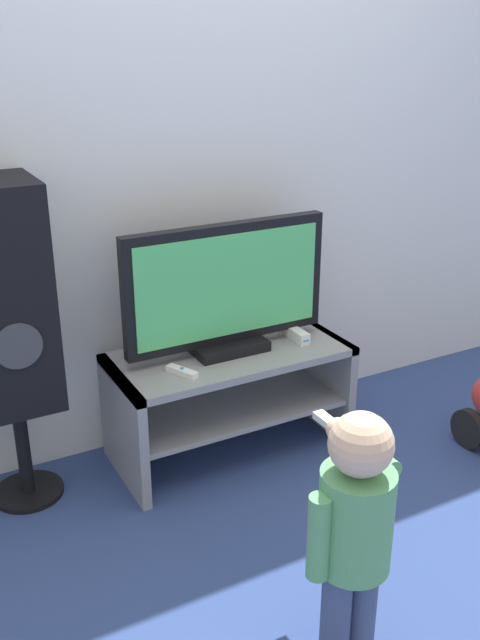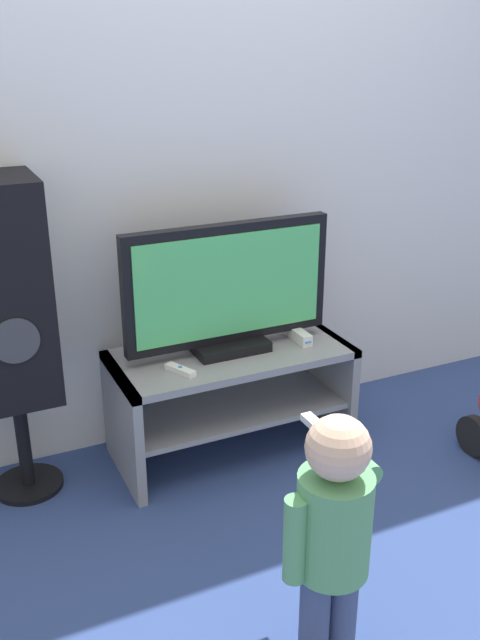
% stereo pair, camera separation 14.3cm
% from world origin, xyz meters
% --- Properties ---
extents(ground_plane, '(16.00, 16.00, 0.00)m').
position_xyz_m(ground_plane, '(0.00, 0.00, 0.00)').
color(ground_plane, navy).
extents(wall_back, '(10.00, 0.06, 2.60)m').
position_xyz_m(wall_back, '(0.00, 0.52, 1.30)').
color(wall_back, silver).
rests_on(wall_back, ground_plane).
extents(tv_stand, '(0.94, 0.44, 0.45)m').
position_xyz_m(tv_stand, '(0.00, 0.22, 0.29)').
color(tv_stand, gray).
rests_on(tv_stand, ground_plane).
extents(television, '(0.83, 0.20, 0.51)m').
position_xyz_m(television, '(0.00, 0.24, 0.70)').
color(television, black).
rests_on(television, tv_stand).
extents(game_console, '(0.04, 0.18, 0.05)m').
position_xyz_m(game_console, '(0.29, 0.20, 0.47)').
color(game_console, white).
rests_on(game_console, tv_stand).
extents(remote_primary, '(0.09, 0.13, 0.03)m').
position_xyz_m(remote_primary, '(-0.25, 0.12, 0.46)').
color(remote_primary, white).
rests_on(remote_primary, tv_stand).
extents(child, '(0.29, 0.44, 0.76)m').
position_xyz_m(child, '(-0.20, -0.85, 0.45)').
color(child, '#3F4C72').
rests_on(child, ground_plane).
extents(speaker_tower, '(0.29, 0.33, 1.18)m').
position_xyz_m(speaker_tower, '(-0.81, 0.31, 0.77)').
color(speaker_tower, black).
rests_on(speaker_tower, ground_plane).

